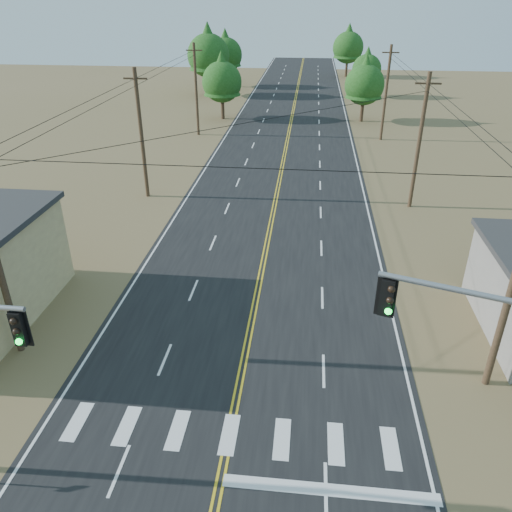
# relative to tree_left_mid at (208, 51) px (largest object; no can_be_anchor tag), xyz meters

# --- Properties ---
(road) EXTENTS (15.00, 200.00, 0.02)m
(road) POSITION_rel_tree_left_mid_xyz_m (13.84, -46.72, -6.68)
(road) COLOR black
(road) RESTS_ON ground
(utility_pole_left_mid) EXTENTS (1.80, 0.30, 10.00)m
(utility_pole_left_mid) POSITION_rel_tree_left_mid_xyz_m (3.34, -44.72, -1.57)
(utility_pole_left_mid) COLOR #4C3826
(utility_pole_left_mid) RESTS_ON ground
(utility_pole_left_far) EXTENTS (1.80, 0.30, 10.00)m
(utility_pole_left_far) POSITION_rel_tree_left_mid_xyz_m (3.34, -24.72, -1.57)
(utility_pole_left_far) COLOR #4C3826
(utility_pole_left_far) RESTS_ON ground
(utility_pole_right_mid) EXTENTS (1.80, 0.30, 10.00)m
(utility_pole_right_mid) POSITION_rel_tree_left_mid_xyz_m (24.34, -44.72, -1.57)
(utility_pole_right_mid) COLOR #4C3826
(utility_pole_right_mid) RESTS_ON ground
(utility_pole_right_far) EXTENTS (1.80, 0.30, 10.00)m
(utility_pole_right_far) POSITION_rel_tree_left_mid_xyz_m (24.34, -24.72, -1.57)
(utility_pole_right_far) COLOR #4C3826
(utility_pole_right_far) RESTS_ON ground
(tree_left_near) EXTENTS (5.06, 5.06, 8.44)m
(tree_left_near) POSITION_rel_tree_left_mid_xyz_m (4.84, -16.29, -1.53)
(tree_left_near) COLOR #3F2D1E
(tree_left_near) RESTS_ON ground
(tree_left_mid) EXTENTS (6.56, 6.56, 10.93)m
(tree_left_mid) POSITION_rel_tree_left_mid_xyz_m (0.00, 0.00, 0.00)
(tree_left_mid) COLOR #3F2D1E
(tree_left_mid) RESTS_ON ground
(tree_left_far) EXTENTS (5.71, 5.71, 9.52)m
(tree_left_far) POSITION_rel_tree_left_mid_xyz_m (1.26, 8.67, -0.87)
(tree_left_far) COLOR #3F2D1E
(tree_left_far) RESTS_ON ground
(tree_right_near) EXTENTS (4.93, 4.93, 8.21)m
(tree_right_near) POSITION_rel_tree_left_mid_xyz_m (22.84, -15.80, -1.67)
(tree_right_near) COLOR #3F2D1E
(tree_right_near) RESTS_ON ground
(tree_right_mid) EXTENTS (4.50, 4.50, 7.51)m
(tree_right_mid) POSITION_rel_tree_left_mid_xyz_m (24.64, 1.51, -2.10)
(tree_right_mid) COLOR #3F2D1E
(tree_right_mid) RESTS_ON ground
(tree_right_far) EXTENTS (5.83, 5.83, 9.71)m
(tree_right_far) POSITION_rel_tree_left_mid_xyz_m (22.84, 22.52, -0.75)
(tree_right_far) COLOR #3F2D1E
(tree_right_far) RESTS_ON ground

